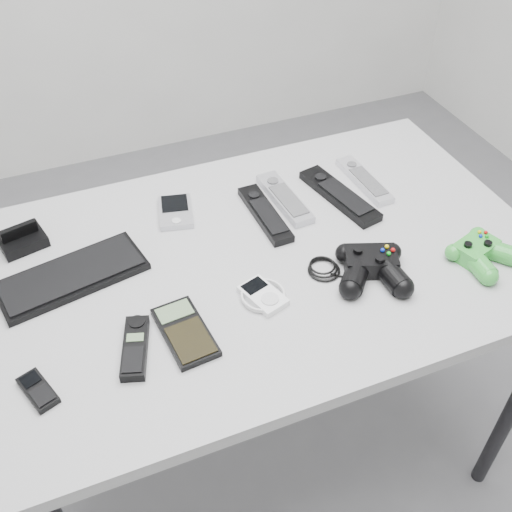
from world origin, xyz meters
name	(u,v)px	position (x,y,z in m)	size (l,w,h in m)	color
floor	(256,449)	(0.00, 0.00, 0.00)	(3.50, 3.50, 0.00)	slate
desk	(269,276)	(0.03, 0.01, 0.72)	(1.18, 0.76, 0.79)	#A7A7AA
pda_keyboard	(72,275)	(-0.37, 0.09, 0.80)	(0.30, 0.13, 0.02)	black
dock_bracket	(20,235)	(-0.45, 0.23, 0.81)	(0.09, 0.08, 0.05)	black
pda	(175,211)	(-0.12, 0.21, 0.80)	(0.07, 0.12, 0.02)	#B4B4BB
remote_silver_a	(284,198)	(0.14, 0.16, 0.80)	(0.05, 0.20, 0.02)	#B4B4BB
remote_black_a	(265,213)	(0.07, 0.12, 0.80)	(0.05, 0.21, 0.02)	black
remote_black_b	(339,195)	(0.26, 0.12, 0.80)	(0.06, 0.24, 0.02)	black
remote_silver_b	(364,180)	(0.35, 0.16, 0.80)	(0.05, 0.20, 0.02)	silver
mobile_phone	(38,390)	(-0.47, -0.17, 0.79)	(0.04, 0.09, 0.01)	black
cordless_handset	(135,347)	(-0.30, -0.15, 0.80)	(0.04, 0.14, 0.02)	black
calculator	(185,332)	(-0.20, -0.14, 0.80)	(0.08, 0.16, 0.02)	black
mp3_player	(263,295)	(-0.03, -0.11, 0.80)	(0.09, 0.10, 0.02)	white
controller_black	(372,265)	(0.20, -0.13, 0.81)	(0.25, 0.16, 0.05)	black
controller_green	(481,251)	(0.44, -0.18, 0.81)	(0.13, 0.14, 0.04)	#24842D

